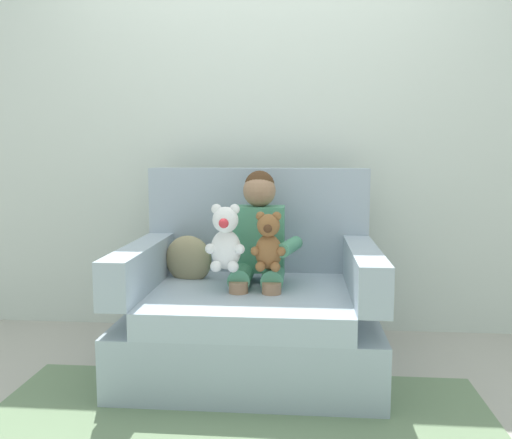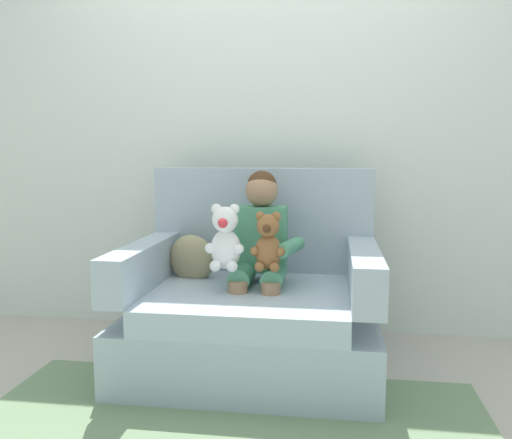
% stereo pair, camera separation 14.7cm
% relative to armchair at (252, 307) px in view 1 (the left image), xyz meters
% --- Properties ---
extents(ground_plane, '(8.00, 8.00, 0.00)m').
position_rel_armchair_xyz_m(ground_plane, '(0.00, -0.05, -0.31)').
color(ground_plane, '#ADA89E').
extents(back_wall, '(6.00, 0.10, 2.60)m').
position_rel_armchair_xyz_m(back_wall, '(0.00, 0.67, 0.99)').
color(back_wall, silver).
rests_on(back_wall, ground).
extents(armchair, '(1.24, 0.99, 1.01)m').
position_rel_armchair_xyz_m(armchair, '(0.00, 0.00, 0.00)').
color(armchair, '#9EADBC').
rests_on(armchair, ground).
extents(seated_child, '(0.45, 0.39, 0.82)m').
position_rel_armchair_xyz_m(seated_child, '(0.03, 0.03, 0.33)').
color(seated_child, '#4C9370').
rests_on(seated_child, armchair).
extents(plush_brown, '(0.17, 0.14, 0.28)m').
position_rel_armchair_xyz_m(plush_brown, '(0.09, -0.13, 0.36)').
color(plush_brown, brown).
rests_on(plush_brown, armchair).
extents(plush_white, '(0.19, 0.16, 0.32)m').
position_rel_armchair_xyz_m(plush_white, '(-0.11, -0.15, 0.37)').
color(plush_white, white).
rests_on(plush_white, armchair).
extents(throw_pillow, '(0.28, 0.16, 0.26)m').
position_rel_armchair_xyz_m(throw_pillow, '(-0.36, 0.13, 0.22)').
color(throw_pillow, '#998C66').
rests_on(throw_pillow, armchair).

